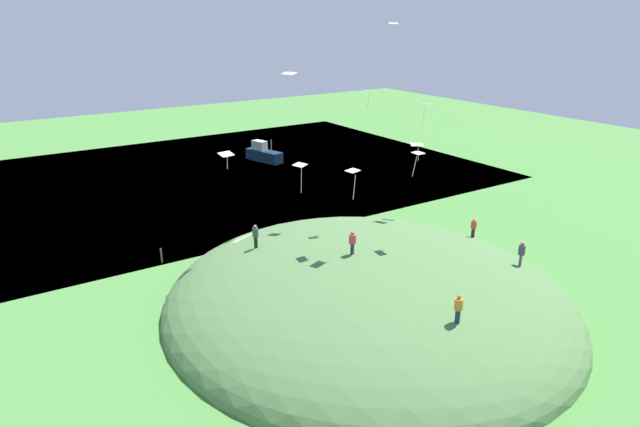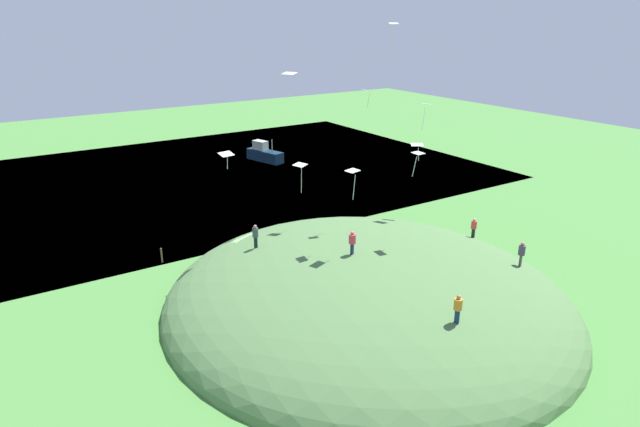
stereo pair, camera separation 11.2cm
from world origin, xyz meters
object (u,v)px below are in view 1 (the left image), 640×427
Objects in this scene: person_with_child at (255,234)px; kite_3 at (226,155)px; kite_4 at (425,105)px; kite_0 at (353,173)px; kite_8 at (418,154)px; person_near_shore at (459,305)px; mooring_post at (161,256)px; kite_7 at (289,74)px; person_watching_kites at (474,226)px; boat_on_lake at (263,154)px; kite_1 at (417,145)px; kite_2 at (366,91)px; person_walking_path at (352,240)px; person_on_hilltop at (522,251)px; kite_6 at (300,167)px; kite_5 at (393,27)px.

kite_3 is at bearing 107.63° from person_with_child.
person_with_child is 16.61m from kite_4.
kite_0 is 1.18× the size of kite_8.
person_near_shore is 24.72m from mooring_post.
person_near_shore is 1.01× the size of kite_8.
person_with_child is 12.86m from kite_7.
kite_0 is (-0.14, -11.54, 5.92)m from person_watching_kites.
kite_1 is (32.43, -3.11, 7.63)m from boat_on_lake.
kite_2 is 10.59m from kite_3.
mooring_post is (24.51, -22.21, -0.33)m from boat_on_lake.
kite_0 reaches higher than mooring_post.
kite_2 reaches higher than kite_8.
person_walking_path is at bearing 144.33° from boat_on_lake.
kite_2 is at bearing 115.69° from person_on_hilltop.
person_on_hilltop is 0.85× the size of kite_4.
person_near_shore reaches higher than mooring_post.
person_walking_path is 7.13m from person_with_child.
kite_4 reaches higher than kite_8.
kite_3 is (-2.47, -15.52, 0.81)m from kite_1.
person_on_hilltop is 18.08m from person_with_child.
person_watching_kites is (-0.25, 11.76, -1.53)m from person_walking_path.
mooring_post is (-13.71, -20.01, -2.68)m from person_watching_kites.
kite_2 is 0.95× the size of mooring_post.
person_near_shore is at bearing 15.97° from kite_3.
person_watching_kites is 0.70× the size of kite_6.
boat_on_lake is at bearing 160.16° from kite_0.
person_watching_kites is 18.25m from kite_7.
kite_0 reaches higher than person_near_shore.
person_near_shore is at bearing -70.75° from person_with_child.
kite_3 is at bearing -133.97° from kite_8.
boat_on_lake is 36.27m from kite_3.
kite_2 is 0.96× the size of kite_3.
kite_4 reaches higher than person_with_child.
kite_5 is at bearing 37.41° from kite_7.
person_with_child is at bearing 53.56° from person_watching_kites.
person_walking_path is 1.11× the size of kite_1.
person_near_shore is 1.41× the size of kite_2.
boat_on_lake is 2.79× the size of kite_4.
kite_0 is at bearing -62.01° from kite_1.
person_walking_path is at bearing -52.86° from person_with_child.
boat_on_lake is 2.61× the size of kite_5.
person_near_shore is 1.35× the size of kite_3.
person_with_child is at bearing -92.30° from kite_4.
kite_7 is (-11.23, 2.10, 9.37)m from person_walking_path.
kite_2 reaches higher than kite_4.
kite_5 is 11.83m from kite_6.
kite_3 reaches higher than boat_on_lake.
boat_on_lake reaches higher than mooring_post.
kite_8 is at bearing 12.64° from kite_7.
kite_4 is at bearing -8.57° from kite_1.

